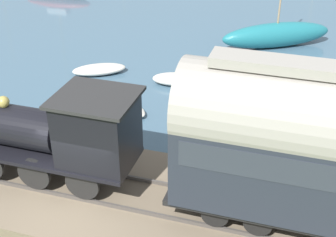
# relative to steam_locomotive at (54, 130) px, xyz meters

# --- Properties ---
(ground_plane) EXTENTS (200.00, 200.00, 0.00)m
(ground_plane) POSITION_rel_steam_locomotive_xyz_m (-0.81, -1.02, -2.22)
(ground_plane) COLOR #476033
(rail_embankment) EXTENTS (4.84, 56.00, 0.50)m
(rail_embankment) POSITION_rel_steam_locomotive_xyz_m (-0.00, -1.02, -2.02)
(rail_embankment) COLOR #756651
(rail_embankment) RESTS_ON ground
(steam_locomotive) EXTENTS (2.01, 6.33, 3.46)m
(steam_locomotive) POSITION_rel_steam_locomotive_xyz_m (0.00, 0.00, 0.00)
(steam_locomotive) COLOR black
(steam_locomotive) RESTS_ON rail_embankment
(sailboat_teal) EXTENTS (4.38, 5.98, 5.93)m
(sailboat_teal) POSITION_rel_steam_locomotive_xyz_m (14.60, -5.15, -1.53)
(sailboat_teal) COLOR #1E707A
(sailboat_teal) RESTS_ON harbor_water
(rowboat_mid_harbor) EXTENTS (1.49, 2.30, 0.48)m
(rowboat_mid_harbor) POSITION_rel_steam_locomotive_xyz_m (8.49, -1.26, -1.97)
(rowboat_mid_harbor) COLOR beige
(rowboat_mid_harbor) RESTS_ON harbor_water
(rowboat_near_shore) EXTENTS (2.21, 2.72, 0.45)m
(rowboat_near_shore) POSITION_rel_steam_locomotive_xyz_m (8.47, 2.55, -1.98)
(rowboat_near_shore) COLOR beige
(rowboat_near_shore) RESTS_ON harbor_water
(rowboat_far_out) EXTENTS (2.03, 2.45, 0.33)m
(rowboat_far_out) POSITION_rel_steam_locomotive_xyz_m (5.49, -0.00, -2.04)
(rowboat_far_out) COLOR beige
(rowboat_far_out) RESTS_ON harbor_water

